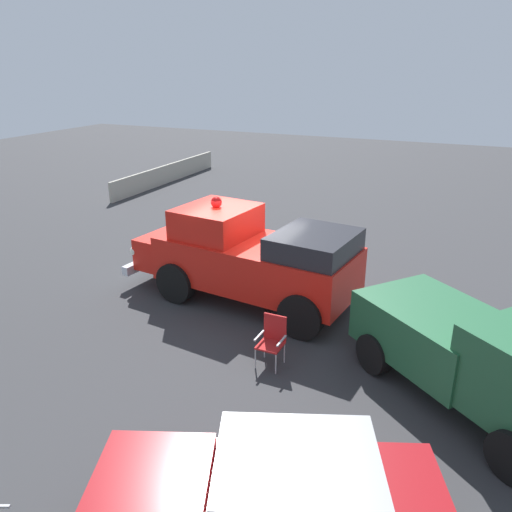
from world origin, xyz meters
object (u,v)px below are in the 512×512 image
at_px(vintage_fire_truck, 248,256).
at_px(lawn_chair_by_car, 273,337).
at_px(lawn_chair_spare, 380,315).
at_px(classic_hot_rod, 268,504).
at_px(parked_pickup, 479,356).
at_px(traffic_cone, 212,242).

distance_m(vintage_fire_truck, lawn_chair_by_car, 3.01).
relative_size(vintage_fire_truck, lawn_chair_spare, 6.05).
xyz_separation_m(classic_hot_rod, lawn_chair_spare, (-5.73, 0.21, -0.16)).
height_order(vintage_fire_truck, parked_pickup, vintage_fire_truck).
height_order(lawn_chair_by_car, lawn_chair_spare, same).
xyz_separation_m(classic_hot_rod, parked_pickup, (-4.13, 2.18, 0.24)).
bearing_deg(lawn_chair_spare, vintage_fire_truck, -100.54).
bearing_deg(lawn_chair_by_car, parked_pickup, 92.80).
relative_size(vintage_fire_truck, traffic_cone, 9.72).
height_order(parked_pickup, lawn_chair_by_car, parked_pickup).
height_order(vintage_fire_truck, traffic_cone, vintage_fire_truck).
distance_m(vintage_fire_truck, lawn_chair_spare, 3.54).
relative_size(classic_hot_rod, parked_pickup, 0.97).
height_order(parked_pickup, lawn_chair_spare, parked_pickup).
bearing_deg(classic_hot_rod, lawn_chair_by_car, -158.46).
height_order(classic_hot_rod, lawn_chair_spare, classic_hot_rod).
bearing_deg(parked_pickup, lawn_chair_spare, -129.15).
bearing_deg(classic_hot_rod, lawn_chair_spare, 177.92).
bearing_deg(parked_pickup, classic_hot_rod, -27.85).
xyz_separation_m(parked_pickup, lawn_chair_spare, (-1.61, -1.97, -0.40)).
distance_m(classic_hot_rod, lawn_chair_by_car, 4.24).
bearing_deg(vintage_fire_truck, lawn_chair_spare, 79.46).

